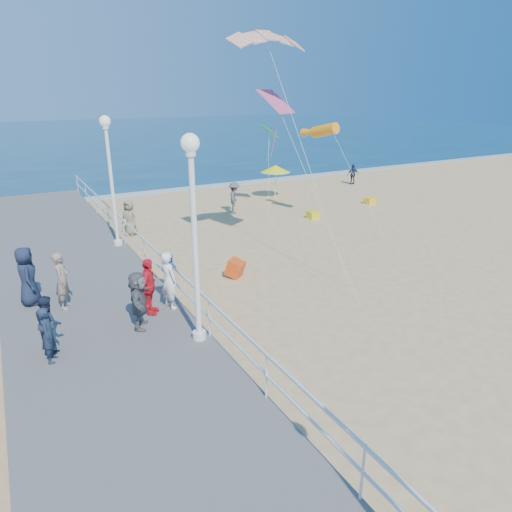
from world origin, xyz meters
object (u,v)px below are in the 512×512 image
spectator_6 (63,280)px  beach_walker_b (353,174)px  lamp_post_far (110,168)px  spectator_4 (27,276)px  spectator_5 (139,300)px  beach_walker_a (234,198)px  spectator_0 (49,335)px  lamp_post_mid (194,220)px  toddler_held (171,267)px  woman_holding_toddler (169,280)px  box_kite (235,270)px  beach_chair_right (370,201)px  beach_umbrella (275,169)px  beach_chair_left (313,215)px  spectator_3 (149,287)px  beach_walker_c (130,218)px  spectator_7 (48,323)px

spectator_6 → beach_walker_b: 25.09m
lamp_post_far → spectator_6: bearing=-118.1°
spectator_4 → spectator_6: 1.20m
spectator_5 → beach_walker_a: bearing=-15.6°
lamp_post_far → spectator_4: size_ratio=2.88×
spectator_0 → lamp_post_mid: bearing=-84.6°
lamp_post_mid → toddler_held: (0.10, 2.33, -2.02)m
spectator_5 → spectator_6: (-1.64, 2.33, 0.06)m
lamp_post_mid → beach_walker_a: lamp_post_mid is taller
woman_holding_toddler → spectator_5: bearing=108.7°
box_kite → beach_chair_right: (12.57, 6.46, -0.10)m
toddler_held → box_kite: (3.08, 1.85, -1.34)m
spectator_4 → box_kite: spectator_4 is taller
spectator_0 → beach_umbrella: size_ratio=0.67×
lamp_post_far → box_kite: (3.18, -4.83, -3.36)m
beach_umbrella → beach_chair_left: beach_umbrella is taller
beach_walker_b → spectator_4: bearing=44.2°
lamp_post_mid → beach_umbrella: (11.51, 14.91, -1.75)m
lamp_post_far → toddler_held: 6.97m
toddler_held → beach_walker_a: bearing=-51.7°
lamp_post_mid → beach_chair_right: size_ratio=9.67×
beach_walker_b → beach_umbrella: beach_umbrella is taller
woman_holding_toddler → toddler_held: bearing=-61.4°
spectator_3 → spectator_4: bearing=84.5°
toddler_held → spectator_4: bearing=44.0°
toddler_held → spectator_5: spectator_5 is taller
beach_walker_a → box_kite: beach_walker_a is taller
lamp_post_mid → woman_holding_toddler: (-0.05, 2.18, -2.37)m
beach_umbrella → spectator_5: bearing=-133.2°
toddler_held → box_kite: size_ratio=1.29×
woman_holding_toddler → spectator_6: bearing=44.6°
box_kite → beach_umbrella: (8.34, 10.74, 1.61)m
woman_holding_toddler → spectator_4: spectator_4 is taller
spectator_4 → spectator_6: size_ratio=1.04×
spectator_6 → beach_walker_c: bearing=-5.7°
spectator_6 → beach_chair_left: size_ratio=3.23×
spectator_5 → beach_chair_right: bearing=-39.7°
spectator_6 → spectator_7: spectator_6 is taller
lamp_post_far → spectator_4: 6.29m
beach_walker_a → beach_walker_b: 12.06m
box_kite → beach_chair_right: box_kite is taller
spectator_6 → woman_holding_toddler: bearing=-97.4°
lamp_post_far → beach_walker_b: bearing=20.3°
spectator_4 → beach_umbrella: (15.23, 10.41, 0.59)m
lamp_post_mid → beach_walker_c: lamp_post_mid is taller
spectator_3 → spectator_5: (-0.49, -0.67, -0.03)m
spectator_7 → beach_walker_c: 11.03m
lamp_post_mid → spectator_5: size_ratio=3.21×
beach_chair_left → beach_walker_b: bearing=37.9°
toddler_held → woman_holding_toddler: bearing=118.6°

